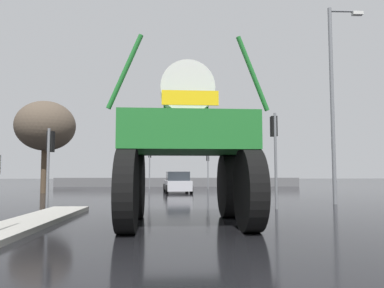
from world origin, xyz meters
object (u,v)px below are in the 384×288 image
object	(u,v)px
bare_tree_left	(45,126)
traffic_signal_near_left	(50,151)
traffic_signal_near_right	(274,139)
traffic_signal_far_right	(150,158)
sedan_ahead	(177,183)
traffic_signal_far_left	(208,161)
oversize_sprayer	(186,145)
streetlight_near_right	(334,95)

from	to	relation	value
bare_tree_left	traffic_signal_near_left	bearing A→B (deg)	-69.37
traffic_signal_near_right	bare_tree_left	size ratio (longest dim) A/B	0.59
traffic_signal_far_right	bare_tree_left	distance (m)	9.70
sedan_ahead	traffic_signal_near_right	bearing A→B (deg)	-166.72
traffic_signal_far_left	oversize_sprayer	bearing A→B (deg)	-96.25
sedan_ahead	traffic_signal_near_left	distance (m)	13.05
sedan_ahead	streetlight_near_right	xyz separation A→B (m)	(7.46, -9.91, 4.43)
oversize_sprayer	streetlight_near_right	xyz separation A→B (m)	(7.20, 6.28, 2.86)
traffic_signal_far_left	bare_tree_left	bearing A→B (deg)	-152.40
traffic_signal_near_left	traffic_signal_far_left	bearing A→B (deg)	66.51
traffic_signal_near_left	streetlight_near_right	distance (m)	13.04
traffic_signal_far_right	oversize_sprayer	bearing A→B (deg)	-82.94
oversize_sprayer	traffic_signal_far_right	bearing A→B (deg)	4.87
sedan_ahead	bare_tree_left	xyz separation A→B (m)	(-9.51, -0.25, 4.06)
traffic_signal_near_right	traffic_signal_far_left	bearing A→B (deg)	94.16
traffic_signal_far_left	traffic_signal_far_right	bearing A→B (deg)	-179.95
traffic_signal_near_left	streetlight_near_right	size ratio (longest dim) A/B	0.34
oversize_sprayer	traffic_signal_near_right	bearing A→B (deg)	-43.41
sedan_ahead	traffic_signal_far_left	bearing A→B (deg)	-29.25
traffic_signal_far_right	bare_tree_left	world-z (taller)	bare_tree_left
traffic_signal_near_right	streetlight_near_right	xyz separation A→B (m)	(3.44, 1.99, 2.29)
traffic_signal_far_right	streetlight_near_right	bearing A→B (deg)	-58.16
traffic_signal_near_left	traffic_signal_far_left	distance (m)	19.66
streetlight_near_right	bare_tree_left	distance (m)	19.53
traffic_signal_near_right	bare_tree_left	world-z (taller)	bare_tree_left
traffic_signal_far_left	bare_tree_left	distance (m)	13.97
oversize_sprayer	traffic_signal_far_left	size ratio (longest dim) A/B	1.57
oversize_sprayer	traffic_signal_far_left	bearing A→B (deg)	-8.44
traffic_signal_near_right	streetlight_near_right	world-z (taller)	streetlight_near_right
traffic_signal_far_right	streetlight_near_right	distance (m)	19.04
traffic_signal_near_left	streetlight_near_right	world-z (taller)	streetlight_near_right
traffic_signal_far_left	sedan_ahead	bearing A→B (deg)	-113.85
traffic_signal_far_left	bare_tree_left	world-z (taller)	bare_tree_left
traffic_signal_near_right	traffic_signal_far_left	distance (m)	18.09
oversize_sprayer	traffic_signal_near_left	world-z (taller)	oversize_sprayer
traffic_signal_far_left	streetlight_near_right	bearing A→B (deg)	-73.51
oversize_sprayer	streetlight_near_right	distance (m)	9.97
bare_tree_left	traffic_signal_near_right	bearing A→B (deg)	-40.74
bare_tree_left	traffic_signal_far_left	bearing A→B (deg)	27.60
traffic_signal_near_right	traffic_signal_near_left	bearing A→B (deg)	179.93
oversize_sprayer	sedan_ahead	bearing A→B (deg)	-1.25
oversize_sprayer	traffic_signal_far_right	distance (m)	22.50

